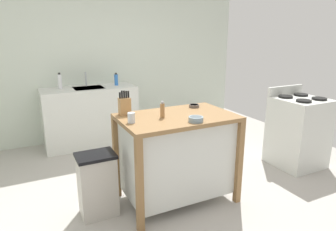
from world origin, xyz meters
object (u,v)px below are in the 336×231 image
(bowl_ceramic_wide, at_px, (194,106))
(bottle_spray_cleaner, at_px, (116,80))
(bowl_ceramic_small, at_px, (196,119))
(pepper_grinder, at_px, (162,110))
(drinking_cup, at_px, (131,118))
(kitchen_island, at_px, (177,154))
(trash_bin, at_px, (97,184))
(bottle_dish_soap, at_px, (60,81))
(sink_faucet, at_px, (86,79))
(stove, at_px, (298,132))
(knife_block, at_px, (125,106))

(bowl_ceramic_wide, distance_m, bottle_spray_cleaner, 1.89)
(bowl_ceramic_small, relative_size, pepper_grinder, 0.82)
(bowl_ceramic_small, relative_size, drinking_cup, 1.45)
(kitchen_island, bearing_deg, pepper_grinder, -178.38)
(trash_bin, relative_size, bottle_dish_soap, 2.62)
(kitchen_island, relative_size, sink_faucet, 5.21)
(bottle_dish_soap, relative_size, stove, 0.23)
(knife_block, relative_size, bowl_ceramic_small, 1.79)
(bottle_dish_soap, height_order, stove, bottle_dish_soap)
(drinking_cup, height_order, trash_bin, drinking_cup)
(bowl_ceramic_wide, height_order, bowl_ceramic_small, bowl_ceramic_small)
(bowl_ceramic_wide, relative_size, drinking_cup, 1.19)
(knife_block, distance_m, drinking_cup, 0.30)
(stove, bearing_deg, knife_block, 174.68)
(drinking_cup, bearing_deg, sink_faucet, 88.55)
(pepper_grinder, relative_size, sink_faucet, 0.76)
(kitchen_island, height_order, bottle_dish_soap, bottle_dish_soap)
(sink_faucet, height_order, stove, sink_faucet)
(trash_bin, xyz_separation_m, bottle_dish_soap, (-0.02, 2.07, 0.71))
(knife_block, distance_m, bottle_dish_soap, 1.93)
(trash_bin, distance_m, stove, 2.66)
(pepper_grinder, distance_m, bottle_dish_soap, 2.26)
(bowl_ceramic_wide, bearing_deg, knife_block, 176.34)
(kitchen_island, height_order, bowl_ceramic_wide, bowl_ceramic_wide)
(trash_bin, bearing_deg, stove, -0.79)
(trash_bin, xyz_separation_m, sink_faucet, (0.38, 2.13, 0.70))
(kitchen_island, relative_size, bowl_ceramic_wide, 10.18)
(pepper_grinder, bearing_deg, stove, 1.64)
(sink_faucet, xyz_separation_m, bottle_dish_soap, (-0.40, -0.06, 0.00))
(trash_bin, relative_size, sink_faucet, 2.86)
(kitchen_island, relative_size, bottle_dish_soap, 4.77)
(pepper_grinder, relative_size, trash_bin, 0.26)
(kitchen_island, relative_size, drinking_cup, 12.10)
(knife_block, distance_m, bottle_spray_cleaner, 1.87)
(bowl_ceramic_wide, xyz_separation_m, sink_faucet, (-0.76, 2.00, 0.08))
(trash_bin, distance_m, bottle_spray_cleaner, 2.26)
(bowl_ceramic_small, bearing_deg, pepper_grinder, 129.50)
(pepper_grinder, xyz_separation_m, trash_bin, (-0.65, 0.09, -0.69))
(sink_faucet, bearing_deg, bottle_spray_cleaner, -16.88)
(kitchen_island, bearing_deg, sink_faucet, 101.05)
(sink_faucet, distance_m, bottle_dish_soap, 0.40)
(bowl_ceramic_small, height_order, sink_faucet, sink_faucet)
(bowl_ceramic_wide, distance_m, pepper_grinder, 0.54)
(knife_block, bearing_deg, bottle_spray_cleaner, 75.53)
(bottle_spray_cleaner, bearing_deg, stove, -47.94)
(kitchen_island, relative_size, knife_block, 4.65)
(knife_block, relative_size, stove, 0.24)
(kitchen_island, distance_m, trash_bin, 0.84)
(pepper_grinder, height_order, bottle_spray_cleaner, bottle_spray_cleaner)
(drinking_cup, height_order, bottle_spray_cleaner, bottle_spray_cleaner)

